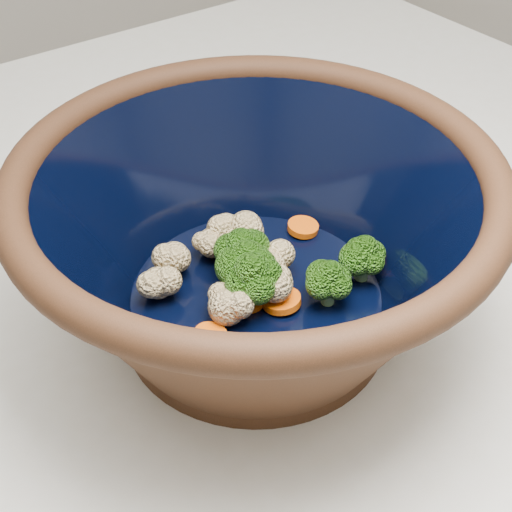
# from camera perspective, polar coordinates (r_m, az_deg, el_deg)

# --- Properties ---
(mixing_bowl) EXTENTS (0.45, 0.45, 0.16)m
(mixing_bowl) POSITION_cam_1_polar(r_m,az_deg,el_deg) (0.55, -0.00, 1.25)
(mixing_bowl) COLOR black
(mixing_bowl) RESTS_ON counter
(vegetable_pile) EXTENTS (0.18, 0.14, 0.06)m
(vegetable_pile) POSITION_cam_1_polar(r_m,az_deg,el_deg) (0.58, -0.07, -0.79)
(vegetable_pile) COLOR #608442
(vegetable_pile) RESTS_ON mixing_bowl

